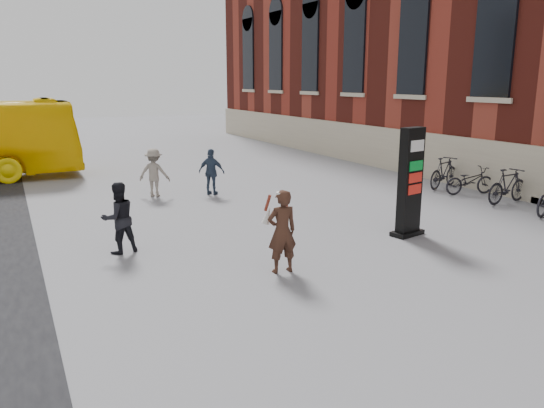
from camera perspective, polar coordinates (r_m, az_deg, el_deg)
name	(u,v)px	position (r m, az deg, el deg)	size (l,w,h in m)	color
ground	(307,265)	(11.23, 3.77, -6.61)	(100.00, 100.00, 0.00)	#9E9EA3
info_pylon	(410,182)	(13.48, 14.63, 2.26)	(0.93, 0.60, 2.69)	black
woman	(282,230)	(10.59, 1.06, -2.85)	(0.66, 0.61, 1.70)	black
pedestrian_a	(118,218)	(12.28, -16.18, -1.45)	(0.78, 0.61, 1.61)	black
pedestrian_b	(154,173)	(18.09, -12.56, 3.31)	(1.04, 0.60, 1.61)	gray
pedestrian_c	(212,172)	(18.05, -6.51, 3.44)	(0.91, 0.38, 1.56)	#314057
bike_5	(508,186)	(18.27, 24.02, 1.79)	(0.53, 1.86, 1.12)	black
bike_6	(470,181)	(19.27, 20.50, 2.37)	(0.63, 1.79, 0.94)	black
bike_7	(444,172)	(20.09, 18.00, 3.25)	(0.53, 1.89, 1.13)	black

